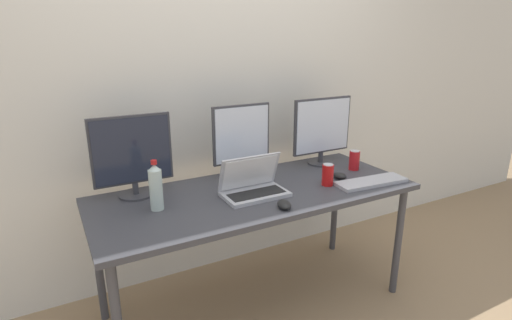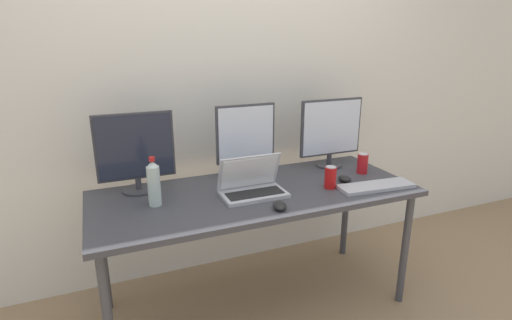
% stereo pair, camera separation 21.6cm
% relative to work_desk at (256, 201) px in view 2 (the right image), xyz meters
% --- Properties ---
extents(ground_plane, '(16.00, 16.00, 0.00)m').
position_rel_work_desk_xyz_m(ground_plane, '(0.00, 0.00, -0.68)').
color(ground_plane, '#9E7F5B').
extents(wall_back, '(7.00, 0.08, 2.60)m').
position_rel_work_desk_xyz_m(wall_back, '(0.00, 0.59, 0.62)').
color(wall_back, silver).
rests_on(wall_back, ground).
extents(work_desk, '(1.78, 0.73, 0.74)m').
position_rel_work_desk_xyz_m(work_desk, '(0.00, 0.00, 0.00)').
color(work_desk, '#424247').
rests_on(work_desk, ground).
extents(monitor_left, '(0.42, 0.18, 0.44)m').
position_rel_work_desk_xyz_m(monitor_left, '(-0.60, 0.25, 0.29)').
color(monitor_left, '#38383D').
rests_on(monitor_left, work_desk).
extents(monitor_center, '(0.36, 0.20, 0.44)m').
position_rel_work_desk_xyz_m(monitor_center, '(0.03, 0.24, 0.29)').
color(monitor_center, '#38383D').
rests_on(monitor_center, work_desk).
extents(monitor_right, '(0.43, 0.17, 0.44)m').
position_rel_work_desk_xyz_m(monitor_right, '(0.61, 0.22, 0.30)').
color(monitor_right, '#38383D').
rests_on(monitor_right, work_desk).
extents(laptop_silver, '(0.35, 0.21, 0.21)m').
position_rel_work_desk_xyz_m(laptop_silver, '(-0.04, -0.04, 0.11)').
color(laptop_silver, '#B7B7BC').
rests_on(laptop_silver, work_desk).
extents(keyboard_main, '(0.45, 0.17, 0.02)m').
position_rel_work_desk_xyz_m(keyboard_main, '(0.65, -0.22, 0.07)').
color(keyboard_main, '#B2B2B7').
rests_on(keyboard_main, work_desk).
extents(mouse_by_keyboard, '(0.09, 0.12, 0.04)m').
position_rel_work_desk_xyz_m(mouse_by_keyboard, '(0.02, -0.27, 0.08)').
color(mouse_by_keyboard, black).
rests_on(mouse_by_keyboard, work_desk).
extents(mouse_by_laptop, '(0.07, 0.10, 0.04)m').
position_rel_work_desk_xyz_m(mouse_by_laptop, '(0.54, -0.07, 0.08)').
color(mouse_by_laptop, black).
rests_on(mouse_by_laptop, work_desk).
extents(water_bottle, '(0.07, 0.07, 0.26)m').
position_rel_work_desk_xyz_m(water_bottle, '(-0.55, 0.02, 0.18)').
color(water_bottle, silver).
rests_on(water_bottle, work_desk).
extents(soda_can_near_keyboard, '(0.07, 0.07, 0.13)m').
position_rel_work_desk_xyz_m(soda_can_near_keyboard, '(0.73, 0.03, 0.12)').
color(soda_can_near_keyboard, red).
rests_on(soda_can_near_keyboard, work_desk).
extents(soda_can_by_laptop, '(0.07, 0.07, 0.13)m').
position_rel_work_desk_xyz_m(soda_can_by_laptop, '(0.41, -0.11, 0.12)').
color(soda_can_by_laptop, red).
rests_on(soda_can_by_laptop, work_desk).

